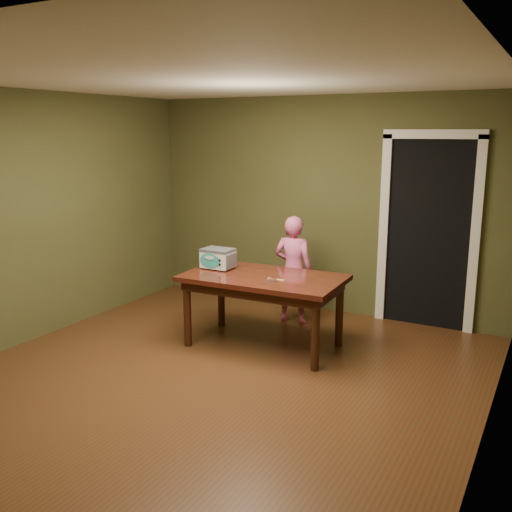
% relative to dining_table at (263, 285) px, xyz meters
% --- Properties ---
extents(floor, '(5.00, 5.00, 0.00)m').
position_rel_dining_table_xyz_m(floor, '(0.00, -1.02, -0.65)').
color(floor, '#552A18').
rests_on(floor, ground).
extents(room_shell, '(4.52, 5.02, 2.61)m').
position_rel_dining_table_xyz_m(room_shell, '(0.00, -1.02, 1.06)').
color(room_shell, '#4B4D29').
rests_on(room_shell, ground).
extents(doorway, '(1.10, 0.66, 2.25)m').
position_rel_dining_table_xyz_m(doorway, '(1.30, 1.76, 0.41)').
color(doorway, black).
rests_on(doorway, ground).
extents(dining_table, '(1.63, 0.96, 0.75)m').
position_rel_dining_table_xyz_m(dining_table, '(0.00, 0.00, 0.00)').
color(dining_table, '#33140B').
rests_on(dining_table, floor).
extents(toy_oven, '(0.35, 0.24, 0.22)m').
position_rel_dining_table_xyz_m(toy_oven, '(-0.57, 0.04, 0.22)').
color(toy_oven, '#4C4F54').
rests_on(toy_oven, dining_table).
extents(baking_pan, '(0.10, 0.10, 0.02)m').
position_rel_dining_table_xyz_m(baking_pan, '(0.18, -0.16, 0.11)').
color(baking_pan, silver).
rests_on(baking_pan, dining_table).
extents(spatula, '(0.18, 0.03, 0.01)m').
position_rel_dining_table_xyz_m(spatula, '(0.18, -0.08, 0.10)').
color(spatula, '#FFC96E').
rests_on(spatula, dining_table).
extents(child, '(0.48, 0.33, 1.26)m').
position_rel_dining_table_xyz_m(child, '(-0.05, 0.82, -0.02)').
color(child, '#E35D94').
rests_on(child, floor).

